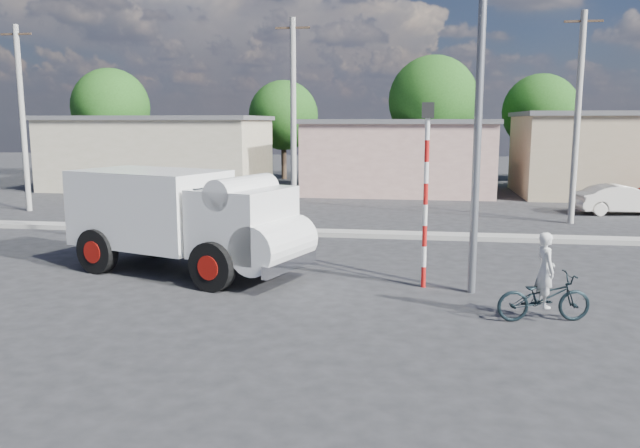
# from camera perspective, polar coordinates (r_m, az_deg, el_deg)

# --- Properties ---
(ground_plane) EXTENTS (120.00, 120.00, 0.00)m
(ground_plane) POSITION_cam_1_polar(r_m,az_deg,el_deg) (14.09, -3.74, -6.84)
(ground_plane) COLOR #252527
(ground_plane) RESTS_ON ground
(median) EXTENTS (40.00, 0.80, 0.16)m
(median) POSITION_cam_1_polar(r_m,az_deg,el_deg) (21.76, 0.76, -0.83)
(median) COLOR #99968E
(median) RESTS_ON ground
(truck) EXTENTS (6.81, 4.29, 2.65)m
(truck) POSITION_cam_1_polar(r_m,az_deg,el_deg) (16.48, -12.06, 0.57)
(truck) COLOR black
(truck) RESTS_ON ground
(bicycle) EXTENTS (1.96, 1.00, 0.98)m
(bicycle) POSITION_cam_1_polar(r_m,az_deg,el_deg) (13.19, 19.78, -6.31)
(bicycle) COLOR black
(bicycle) RESTS_ON ground
(cyclist) EXTENTS (0.46, 0.60, 1.49)m
(cyclist) POSITION_cam_1_polar(r_m,az_deg,el_deg) (13.13, 19.84, -5.23)
(cyclist) COLOR silver
(cyclist) RESTS_ON ground
(car_cream) EXTENTS (3.99, 1.91, 1.26)m
(car_cream) POSITION_cam_1_polar(r_m,az_deg,el_deg) (29.62, 25.85, 2.03)
(car_cream) COLOR white
(car_cream) RESTS_ON ground
(traffic_pole) EXTENTS (0.28, 0.18, 4.36)m
(traffic_pole) POSITION_cam_1_polar(r_m,az_deg,el_deg) (14.77, 9.68, 4.05)
(traffic_pole) COLOR red
(traffic_pole) RESTS_ON ground
(streetlight) EXTENTS (2.34, 0.22, 9.00)m
(streetlight) POSITION_cam_1_polar(r_m,az_deg,el_deg) (14.50, 13.77, 13.19)
(streetlight) COLOR slate
(streetlight) RESTS_ON ground
(building_row) EXTENTS (37.80, 7.30, 4.44)m
(building_row) POSITION_cam_1_polar(r_m,az_deg,el_deg) (35.30, 5.69, 6.40)
(building_row) COLOR #BEB390
(building_row) RESTS_ON ground
(tree_row) EXTENTS (43.62, 7.43, 8.42)m
(tree_row) POSITION_cam_1_polar(r_m,az_deg,el_deg) (41.68, 9.95, 10.69)
(tree_row) COLOR #38281E
(tree_row) RESTS_ON ground
(utility_poles) EXTENTS (35.40, 0.24, 8.00)m
(utility_poles) POSITION_cam_1_polar(r_m,az_deg,el_deg) (25.21, 9.50, 9.56)
(utility_poles) COLOR #99968E
(utility_poles) RESTS_ON ground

